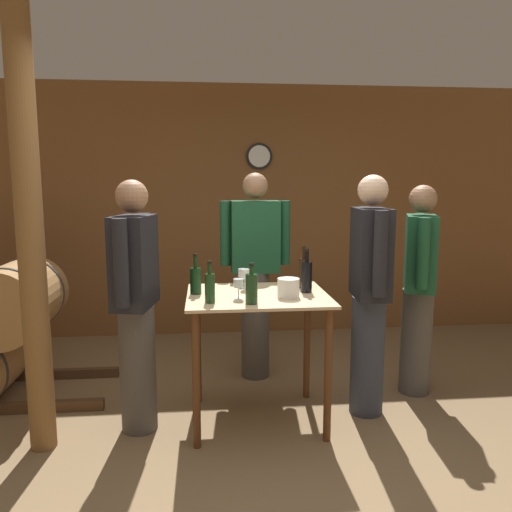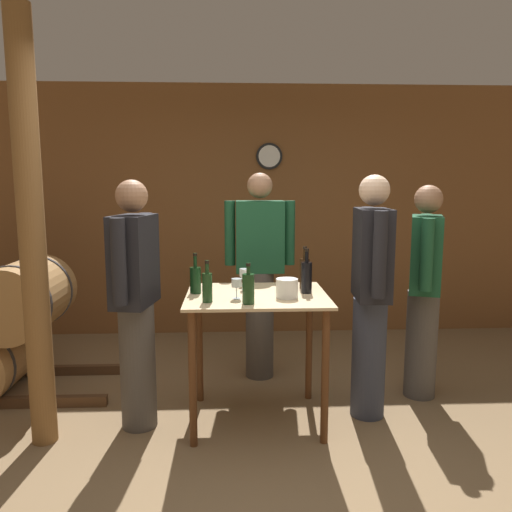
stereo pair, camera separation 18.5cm
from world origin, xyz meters
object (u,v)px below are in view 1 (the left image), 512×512
Objects in this scene: wine_glass_near_right at (245,275)px; wine_bottle_center at (252,288)px; person_host at (419,285)px; wine_bottle_far_right at (304,272)px; wine_glass_near_center at (243,273)px; wine_glass_near_left at (238,284)px; person_visitor_bearded at (136,301)px; wine_bottle_far_left at (196,280)px; wine_bottle_right at (307,276)px; wine_bottle_left at (210,287)px; wooden_post at (30,237)px; person_visitor_with_scarf at (370,290)px; person_visitor_near_door at (255,271)px; ice_bucket at (288,288)px.

wine_bottle_center is at bearing -88.87° from wine_glass_near_right.
wine_bottle_far_right is at bearing -169.37° from person_host.
wine_glass_near_right reaches higher than wine_glass_near_center.
person_visitor_bearded is (-0.68, 0.08, -0.12)m from wine_glass_near_left.
wine_bottle_far_left reaches higher than wine_glass_near_right.
person_host reaches higher than wine_bottle_far_right.
wine_glass_near_left is (-0.48, -0.15, -0.02)m from wine_bottle_right.
wine_bottle_left is 0.27m from wine_bottle_center.
wine_glass_near_right is at bearing -86.56° from wine_glass_near_center.
wine_bottle_right reaches higher than wine_bottle_far_left.
wooden_post is 1.57× the size of person_visitor_with_scarf.
wooden_post is at bearing 178.28° from wine_bottle_center.
wine_glass_near_center is (0.06, 0.40, -0.01)m from wine_glass_near_left.
wine_bottle_right is 2.08× the size of wine_glass_near_right.
person_visitor_near_door is (-1.24, 0.46, 0.06)m from person_host.
person_host is 2.16m from person_visitor_bearded.
wine_glass_near_center is at bearing -177.13° from person_host.
wooden_post is 2.26m from person_visitor_with_scarf.
person_visitor_with_scarf is (0.46, 0.01, -0.12)m from wine_bottle_right.
wine_bottle_far_left is 0.64m from ice_bucket.
wine_bottle_far_right is 0.18× the size of person_visitor_bearded.
person_visitor_bearded is (-1.01, 0.06, -0.08)m from ice_bucket.
person_visitor_near_door reaches higher than person_visitor_bearded.
ice_bucket is (0.33, 0.02, -0.04)m from wine_glass_near_left.
wine_bottle_right is at bearing -92.76° from wine_bottle_far_right.
person_visitor_bearded is (0.58, 0.18, -0.46)m from wooden_post.
wine_bottle_left reaches higher than wine_bottle_center.
wooden_post is at bearing -175.44° from wine_glass_near_left.
person_visitor_with_scarf reaches higher than wine_bottle_right.
wine_bottle_left is 0.53m from person_visitor_bearded.
person_visitor_bearded is (-0.39, -0.10, -0.12)m from wine_bottle_far_left.
wine_bottle_far_right is at bearing 29.19° from wine_bottle_left.
person_visitor_with_scarf is at bearing -7.43° from wine_glass_near_right.
ice_bucket is at bearing 31.19° from wine_bottle_center.
wine_bottle_far_right is 0.71m from person_visitor_near_door.
wine_glass_near_right is at bearing 135.97° from ice_bucket.
wine_bottle_right is 0.14m from wine_bottle_far_right.
wine_bottle_left is at bearing -167.56° from person_visitor_with_scarf.
wine_bottle_right reaches higher than ice_bucket.
wine_bottle_right is 0.47m from person_visitor_with_scarf.
ice_bucket is (0.62, -0.16, -0.04)m from wine_bottle_far_left.
wine_bottle_center is at bearing -155.88° from person_host.
wine_bottle_far_left is 0.42m from person_visitor_bearded.
person_visitor_with_scarf reaches higher than wine_bottle_far_right.
wine_bottle_left is 0.21m from wine_glass_near_left.
wine_bottle_far_left is 0.91× the size of wine_bottle_far_right.
wine_glass_near_left is (-0.07, 0.14, -0.00)m from wine_bottle_center.
wine_glass_near_center is at bearing -105.42° from person_visitor_near_door.
wine_bottle_left is 1.10m from person_visitor_near_door.
wine_glass_near_right is at bearing -177.89° from wine_bottle_far_right.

